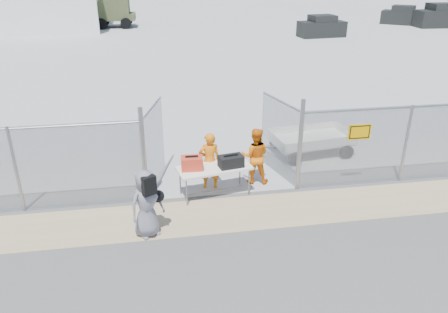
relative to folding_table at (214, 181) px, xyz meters
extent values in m
plane|color=#403F3F|center=(0.25, -2.04, -0.40)|extent=(160.00, 160.00, 0.00)
cube|color=#A7A7A7|center=(0.25, 39.96, -0.40)|extent=(160.00, 80.00, 0.01)
cube|color=tan|center=(0.25, -1.04, -0.40)|extent=(44.00, 1.60, 0.01)
cube|color=red|center=(-0.58, -0.03, 0.57)|extent=(0.55, 0.38, 0.34)
cube|color=black|center=(0.42, -0.04, 0.55)|extent=(0.67, 0.47, 0.30)
imported|color=orange|center=(-0.07, 0.41, 0.39)|extent=(0.59, 0.40, 1.59)
imported|color=orange|center=(1.20, 0.54, 0.39)|extent=(0.89, 0.76, 1.59)
imported|color=slate|center=(-1.73, -1.57, 0.39)|extent=(0.92, 0.81, 1.58)
camera|label=1|loc=(-1.41, -10.02, 5.23)|focal=35.00mm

